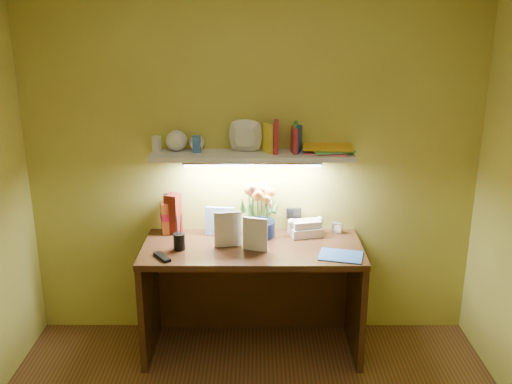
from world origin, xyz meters
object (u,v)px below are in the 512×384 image
at_px(desk, 252,299).
at_px(telephone, 306,226).
at_px(whisky_bottle, 167,214).
at_px(flower_bouquet, 259,210).
at_px(desk_clock, 337,228).

xyz_separation_m(desk, telephone, (0.35, 0.19, 0.44)).
bearing_deg(whisky_bottle, flower_bouquet, -4.22).
height_order(flower_bouquet, telephone, flower_bouquet).
relative_size(desk, flower_bouquet, 3.85).
distance_m(desk, flower_bouquet, 0.59).
height_order(telephone, whisky_bottle, whisky_bottle).
xyz_separation_m(flower_bouquet, desk_clock, (0.53, 0.05, -0.15)).
bearing_deg(desk, flower_bouquet, 75.30).
relative_size(desk, desk_clock, 20.11).
bearing_deg(whisky_bottle, telephone, -2.14).
distance_m(telephone, desk_clock, 0.22).
height_order(desk, telephone, telephone).
xyz_separation_m(telephone, whisky_bottle, (-0.93, 0.03, 0.08)).
height_order(desk, flower_bouquet, flower_bouquet).
bearing_deg(whisky_bottle, desk_clock, 0.34).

